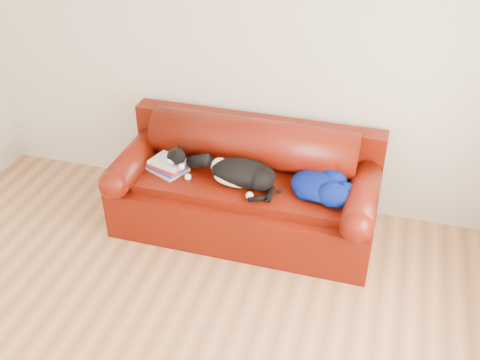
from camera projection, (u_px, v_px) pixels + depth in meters
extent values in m
plane|color=brown|center=(143.00, 358.00, 3.62)|extent=(4.50, 4.50, 0.00)
cube|color=beige|center=(232.00, 56.00, 4.49)|extent=(4.50, 0.02, 2.60)
cube|color=#3A0203|center=(245.00, 206.00, 4.64)|extent=(2.10, 0.90, 0.42)
cube|color=#3A0203|center=(244.00, 186.00, 4.46)|extent=(1.66, 0.62, 0.10)
cylinder|color=black|center=(127.00, 228.00, 4.69)|extent=(0.06, 0.06, 0.05)
cylinder|color=black|center=(351.00, 271.00, 4.26)|extent=(0.06, 0.06, 0.05)
cylinder|color=black|center=(159.00, 186.00, 5.22)|extent=(0.06, 0.06, 0.05)
cylinder|color=black|center=(360.00, 220.00, 4.79)|extent=(0.06, 0.06, 0.05)
cube|color=#3A0203|center=(257.00, 162.00, 4.81)|extent=(2.10, 0.18, 0.85)
cylinder|color=#3A0203|center=(254.00, 143.00, 4.58)|extent=(1.70, 0.40, 0.40)
cylinder|color=#3A0203|center=(138.00, 156.00, 4.67)|extent=(0.24, 0.88, 0.24)
sphere|color=#3A0203|center=(114.00, 184.00, 4.32)|extent=(0.24, 0.24, 0.24)
cylinder|color=#3A0203|center=(364.00, 192.00, 4.24)|extent=(0.24, 0.88, 0.24)
sphere|color=#3A0203|center=(357.00, 227.00, 3.89)|extent=(0.24, 0.24, 0.24)
cube|color=beige|center=(168.00, 169.00, 4.55)|extent=(0.37, 0.33, 0.02)
cube|color=white|center=(168.00, 169.00, 4.55)|extent=(0.35, 0.32, 0.02)
cube|color=#2037AD|center=(168.00, 166.00, 4.54)|extent=(0.35, 0.32, 0.02)
cube|color=white|center=(168.00, 166.00, 4.54)|extent=(0.34, 0.30, 0.02)
cube|color=red|center=(168.00, 164.00, 4.53)|extent=(0.34, 0.30, 0.02)
cube|color=white|center=(168.00, 164.00, 4.53)|extent=(0.32, 0.28, 0.02)
cube|color=white|center=(168.00, 161.00, 4.51)|extent=(0.32, 0.28, 0.02)
cube|color=white|center=(168.00, 161.00, 4.51)|extent=(0.31, 0.26, 0.02)
ellipsoid|color=black|center=(243.00, 173.00, 4.33)|extent=(0.58, 0.44, 0.21)
ellipsoid|color=white|center=(236.00, 180.00, 4.32)|extent=(0.39, 0.27, 0.13)
ellipsoid|color=white|center=(220.00, 166.00, 4.40)|extent=(0.18, 0.17, 0.13)
ellipsoid|color=black|center=(261.00, 181.00, 4.27)|extent=(0.27, 0.27, 0.18)
ellipsoid|color=black|center=(209.00, 152.00, 4.46)|extent=(0.19, 0.18, 0.13)
ellipsoid|color=white|center=(205.00, 157.00, 4.44)|extent=(0.09, 0.08, 0.05)
sphere|color=#BF7272|center=(202.00, 156.00, 4.43)|extent=(0.02, 0.02, 0.02)
cone|color=black|center=(208.00, 148.00, 4.39)|extent=(0.07, 0.07, 0.06)
cone|color=black|center=(213.00, 145.00, 4.44)|extent=(0.07, 0.07, 0.06)
cylinder|color=black|center=(271.00, 194.00, 4.23)|extent=(0.06, 0.18, 0.05)
sphere|color=white|center=(214.00, 175.00, 4.46)|extent=(0.05, 0.05, 0.05)
sphere|color=white|center=(250.00, 195.00, 4.22)|extent=(0.05, 0.05, 0.05)
ellipsoid|color=#02044A|center=(319.00, 185.00, 4.26)|extent=(0.56, 0.53, 0.14)
ellipsoid|color=#02044A|center=(332.00, 194.00, 4.14)|extent=(0.34, 0.32, 0.17)
ellipsoid|color=#02044A|center=(312.00, 177.00, 4.37)|extent=(0.36, 0.38, 0.11)
ellipsoid|color=#02044A|center=(333.00, 178.00, 4.31)|extent=(0.28, 0.25, 0.17)
ellipsoid|color=#02044A|center=(306.00, 191.00, 4.22)|extent=(0.23, 0.23, 0.11)
ellipsoid|color=white|center=(322.00, 191.00, 4.16)|extent=(0.21, 0.14, 0.05)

